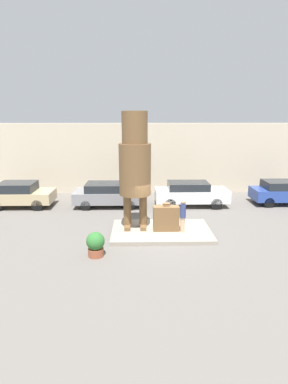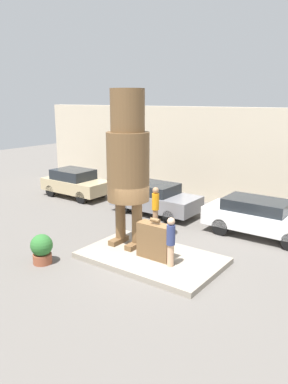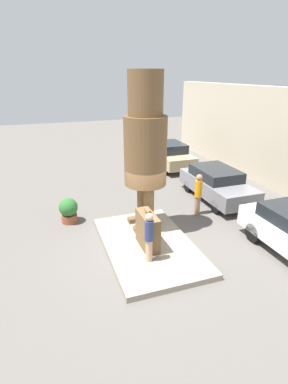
{
  "view_description": "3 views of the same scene",
  "coord_description": "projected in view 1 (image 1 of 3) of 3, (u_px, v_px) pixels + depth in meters",
  "views": [
    {
      "loc": [
        -1.16,
        -13.83,
        5.7
      ],
      "look_at": [
        -0.86,
        -0.27,
        2.19
      ],
      "focal_mm": 28.0,
      "sensor_mm": 36.0,
      "label": 1
    },
    {
      "loc": [
        6.98,
        -9.96,
        5.54
      ],
      "look_at": [
        -0.41,
        0.12,
        2.4
      ],
      "focal_mm": 35.0,
      "sensor_mm": 36.0,
      "label": 2
    },
    {
      "loc": [
        8.54,
        -3.12,
        5.77
      ],
      "look_at": [
        -0.84,
        0.14,
        1.79
      ],
      "focal_mm": 28.0,
      "sensor_mm": 36.0,
      "label": 3
    }
  ],
  "objects": [
    {
      "name": "pedestal",
      "position": [
        161.0,
        231.0,
        14.81
      ],
      "size": [
        4.85,
        2.97,
        0.19
      ],
      "color": "gray",
      "rests_on": "ground_plane"
    },
    {
      "name": "worker_hivis",
      "position": [
        126.0,
        198.0,
        17.39
      ],
      "size": [
        0.31,
        0.31,
        1.82
      ],
      "color": "#A87A56",
      "rests_on": "ground_plane"
    },
    {
      "name": "parked_car_tan",
      "position": [
        20.0,
        194.0,
        18.9
      ],
      "size": [
        4.01,
        1.87,
        1.58
      ],
      "color": "tan",
      "rests_on": "ground_plane"
    },
    {
      "name": "giant_suitcase",
      "position": [
        166.0,
        218.0,
        14.54
      ],
      "size": [
        1.25,
        0.47,
        1.43
      ],
      "color": "brown",
      "rests_on": "pedestal"
    },
    {
      "name": "ground_plane",
      "position": [
        161.0,
        233.0,
        14.84
      ],
      "size": [
        60.0,
        60.0,
        0.0
      ],
      "primitive_type": "plane",
      "color": "#605B56"
    },
    {
      "name": "building_backdrop",
      "position": [
        153.0,
        158.0,
        22.24
      ],
      "size": [
        28.0,
        0.6,
        5.1
      ],
      "color": "beige",
      "rests_on": "ground_plane"
    },
    {
      "name": "parked_car_grey",
      "position": [
        108.0,
        194.0,
        19.04
      ],
      "size": [
        4.34,
        1.89,
        1.51
      ],
      "color": "gray",
      "rests_on": "ground_plane"
    },
    {
      "name": "statue_figure",
      "position": [
        135.0,
        162.0,
        14.26
      ],
      "size": [
        1.54,
        1.54,
        5.68
      ],
      "color": "brown",
      "rests_on": "pedestal"
    },
    {
      "name": "parked_car_white",
      "position": [
        191.0,
        193.0,
        19.07
      ],
      "size": [
        4.6,
        1.75,
        1.56
      ],
      "color": "silver",
      "rests_on": "ground_plane"
    },
    {
      "name": "tourist",
      "position": [
        183.0,
        214.0,
        14.26
      ],
      "size": [
        0.28,
        0.28,
        1.66
      ],
      "color": "tan",
      "rests_on": "pedestal"
    },
    {
      "name": "parked_car_blue",
      "position": [
        283.0,
        192.0,
        19.51
      ],
      "size": [
        4.04,
        1.75,
        1.54
      ],
      "color": "#284293",
      "rests_on": "ground_plane"
    },
    {
      "name": "planter_pot",
      "position": [
        96.0,
        244.0,
        12.32
      ],
      "size": [
        0.76,
        0.76,
        1.04
      ],
      "color": "brown",
      "rests_on": "ground_plane"
    }
  ]
}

